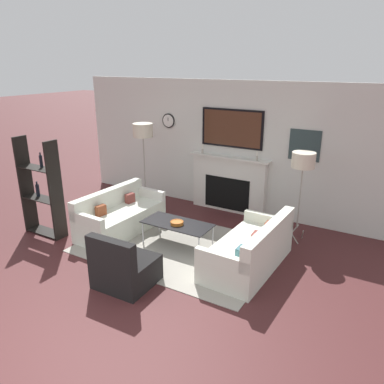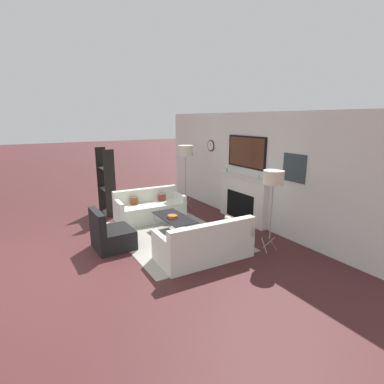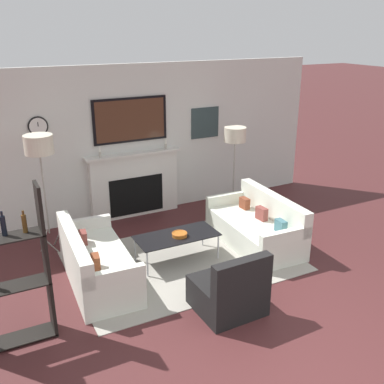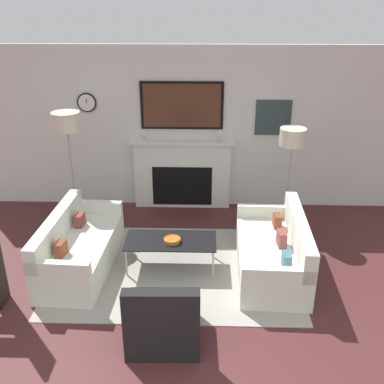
{
  "view_description": "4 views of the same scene",
  "coord_description": "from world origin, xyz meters",
  "px_view_note": "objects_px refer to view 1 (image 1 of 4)",
  "views": [
    {
      "loc": [
        3.13,
        -1.97,
        3.02
      ],
      "look_at": [
        0.02,
        3.32,
        0.89
      ],
      "focal_mm": 35.0,
      "sensor_mm": 36.0,
      "label": 1
    },
    {
      "loc": [
        5.61,
        0.06,
        2.55
      ],
      "look_at": [
        0.16,
        3.31,
        0.99
      ],
      "focal_mm": 28.0,
      "sensor_mm": 36.0,
      "label": 2
    },
    {
      "loc": [
        -2.57,
        -2.41,
        3.29
      ],
      "look_at": [
        0.32,
        3.23,
        0.94
      ],
      "focal_mm": 42.0,
      "sensor_mm": 36.0,
      "label": 3
    },
    {
      "loc": [
        0.37,
        -2.21,
        3.43
      ],
      "look_at": [
        0.21,
        3.4,
        0.92
      ],
      "focal_mm": 42.0,
      "sensor_mm": 36.0,
      "label": 4
    }
  ],
  "objects_px": {
    "floor_lamp_right": "(303,161)",
    "shelf_unit": "(41,190)",
    "floor_lamp_left": "(143,131)",
    "couch_left": "(120,217)",
    "couch_right": "(250,251)",
    "decorative_bowl": "(177,223)",
    "armchair": "(124,268)",
    "coffee_table": "(177,224)"
  },
  "relations": [
    {
      "from": "floor_lamp_right",
      "to": "shelf_unit",
      "type": "xyz_separation_m",
      "value": [
        -4.09,
        -2.06,
        -0.61
      ]
    },
    {
      "from": "armchair",
      "to": "floor_lamp_right",
      "type": "height_order",
      "value": "floor_lamp_right"
    },
    {
      "from": "couch_left",
      "to": "armchair",
      "type": "relative_size",
      "value": 2.14
    },
    {
      "from": "couch_left",
      "to": "shelf_unit",
      "type": "xyz_separation_m",
      "value": [
        -1.12,
        -0.78,
        0.57
      ]
    },
    {
      "from": "floor_lamp_left",
      "to": "couch_right",
      "type": "bearing_deg",
      "value": -23.36
    },
    {
      "from": "decorative_bowl",
      "to": "shelf_unit",
      "type": "xyz_separation_m",
      "value": [
        -2.38,
        -0.8,
        0.41
      ]
    },
    {
      "from": "couch_right",
      "to": "armchair",
      "type": "height_order",
      "value": "armchair"
    },
    {
      "from": "couch_left",
      "to": "decorative_bowl",
      "type": "xyz_separation_m",
      "value": [
        1.26,
        0.02,
        0.16
      ]
    },
    {
      "from": "coffee_table",
      "to": "couch_right",
      "type": "bearing_deg",
      "value": -2.95
    },
    {
      "from": "decorative_bowl",
      "to": "floor_lamp_left",
      "type": "xyz_separation_m",
      "value": [
        -1.63,
        1.26,
        1.22
      ]
    },
    {
      "from": "floor_lamp_left",
      "to": "floor_lamp_right",
      "type": "relative_size",
      "value": 1.13
    },
    {
      "from": "couch_right",
      "to": "floor_lamp_right",
      "type": "xyz_separation_m",
      "value": [
        0.36,
        1.29,
        1.18
      ]
    },
    {
      "from": "floor_lamp_right",
      "to": "shelf_unit",
      "type": "height_order",
      "value": "shelf_unit"
    },
    {
      "from": "decorative_bowl",
      "to": "floor_lamp_right",
      "type": "bearing_deg",
      "value": 36.47
    },
    {
      "from": "couch_right",
      "to": "decorative_bowl",
      "type": "bearing_deg",
      "value": 179.01
    },
    {
      "from": "decorative_bowl",
      "to": "floor_lamp_left",
      "type": "bearing_deg",
      "value": 142.18
    },
    {
      "from": "floor_lamp_left",
      "to": "coffee_table",
      "type": "bearing_deg",
      "value": -37.17
    },
    {
      "from": "couch_left",
      "to": "couch_right",
      "type": "distance_m",
      "value": 2.61
    },
    {
      "from": "armchair",
      "to": "decorative_bowl",
      "type": "height_order",
      "value": "armchair"
    },
    {
      "from": "couch_left",
      "to": "floor_lamp_right",
      "type": "relative_size",
      "value": 1.09
    },
    {
      "from": "couch_left",
      "to": "decorative_bowl",
      "type": "bearing_deg",
      "value": 0.88
    },
    {
      "from": "armchair",
      "to": "couch_right",
      "type": "bearing_deg",
      "value": 45.29
    },
    {
      "from": "coffee_table",
      "to": "shelf_unit",
      "type": "xyz_separation_m",
      "value": [
        -2.36,
        -0.84,
        0.47
      ]
    },
    {
      "from": "couch_right",
      "to": "floor_lamp_right",
      "type": "bearing_deg",
      "value": 74.46
    },
    {
      "from": "armchair",
      "to": "coffee_table",
      "type": "xyz_separation_m",
      "value": [
        -0.02,
        1.44,
        0.12
      ]
    },
    {
      "from": "couch_left",
      "to": "coffee_table",
      "type": "distance_m",
      "value": 1.24
    },
    {
      "from": "decorative_bowl",
      "to": "floor_lamp_left",
      "type": "relative_size",
      "value": 0.12
    },
    {
      "from": "couch_right",
      "to": "armchair",
      "type": "relative_size",
      "value": 2.14
    },
    {
      "from": "shelf_unit",
      "to": "coffee_table",
      "type": "bearing_deg",
      "value": 19.67
    },
    {
      "from": "couch_left",
      "to": "floor_lamp_left",
      "type": "xyz_separation_m",
      "value": [
        -0.37,
        1.28,
        1.38
      ]
    },
    {
      "from": "couch_right",
      "to": "shelf_unit",
      "type": "xyz_separation_m",
      "value": [
        -3.74,
        -0.77,
        0.58
      ]
    },
    {
      "from": "armchair",
      "to": "shelf_unit",
      "type": "relative_size",
      "value": 0.46
    },
    {
      "from": "floor_lamp_left",
      "to": "floor_lamp_right",
      "type": "xyz_separation_m",
      "value": [
        3.34,
        0.0,
        -0.21
      ]
    },
    {
      "from": "floor_lamp_left",
      "to": "floor_lamp_right",
      "type": "height_order",
      "value": "floor_lamp_left"
    },
    {
      "from": "floor_lamp_right",
      "to": "couch_left",
      "type": "bearing_deg",
      "value": -156.63
    },
    {
      "from": "armchair",
      "to": "floor_lamp_right",
      "type": "xyz_separation_m",
      "value": [
        1.71,
        2.65,
        1.19
      ]
    },
    {
      "from": "decorative_bowl",
      "to": "shelf_unit",
      "type": "relative_size",
      "value": 0.13
    },
    {
      "from": "shelf_unit",
      "to": "armchair",
      "type": "bearing_deg",
      "value": -13.97
    },
    {
      "from": "couch_right",
      "to": "shelf_unit",
      "type": "relative_size",
      "value": 0.99
    },
    {
      "from": "couch_right",
      "to": "floor_lamp_left",
      "type": "distance_m",
      "value": 3.53
    },
    {
      "from": "coffee_table",
      "to": "floor_lamp_right",
      "type": "xyz_separation_m",
      "value": [
        1.73,
        1.22,
        1.07
      ]
    },
    {
      "from": "couch_right",
      "to": "floor_lamp_left",
      "type": "height_order",
      "value": "floor_lamp_left"
    }
  ]
}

